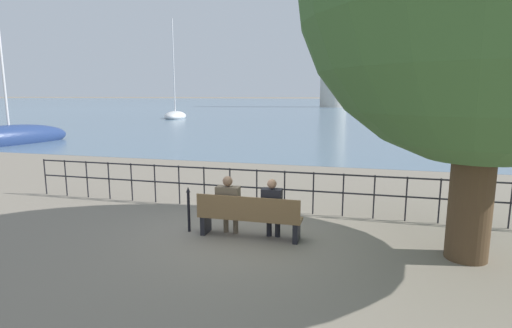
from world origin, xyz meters
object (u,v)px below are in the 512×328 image
Objects in this scene: seated_person_left at (228,203)px; closed_umbrella at (189,207)px; sailboat_1 at (10,138)px; park_bench at (249,217)px; sailboat_2 at (175,116)px; harbor_lighthouse at (335,53)px; sailboat_0 at (415,118)px; seated_person_right at (272,206)px.

closed_umbrella is at bearing -178.46° from seated_person_left.
closed_umbrella is 0.09× the size of sailboat_1.
seated_person_left is (-0.46, 0.08, 0.25)m from park_bench.
seated_person_left is 1.28× the size of closed_umbrella.
sailboat_1 is at bearing -100.75° from sailboat_2.
harbor_lighthouse is (-4.13, 91.17, 11.96)m from seated_person_left.
harbor_lighthouse is at bearing 57.17° from sailboat_2.
sailboat_0 is at bearing -8.68° from sailboat_2.
seated_person_left is 0.10× the size of sailboat_2.
sailboat_1 is (-17.92, 11.50, -0.07)m from park_bench.
closed_umbrella is at bearing -84.28° from sailboat_0.
sailboat_2 is (-20.91, 38.48, -0.35)m from seated_person_right.
sailboat_2 is at bearing -154.11° from sailboat_0.
seated_person_right reaches higher than park_bench.
sailboat_0 is at bearing 77.23° from closed_umbrella.
seated_person_right is 21.64m from sailboat_1.
seated_person_right is (0.93, 0.00, -0.01)m from seated_person_left.
park_bench is 0.53m from seated_person_left.
seated_person_left is 0.12× the size of sailboat_1.
seated_person_left reaches higher than seated_person_right.
sailboat_2 reaches higher than closed_umbrella.
seated_person_left is 43.36m from sailboat_2.
sailboat_0 is 0.62× the size of sailboat_2.
harbor_lighthouse is at bearing 92.59° from seated_person_left.
seated_person_right is at bearing -86.83° from harbor_lighthouse.
sailboat_1 reaches higher than closed_umbrella.
sailboat_1 is at bearing 148.16° from seated_person_right.
sailboat_1 is at bearing 145.37° from closed_umbrella.
sailboat_1 is (-26.15, -30.79, 0.13)m from sailboat_0.
seated_person_left is at bearing -179.82° from seated_person_right.
sailboat_0 is 40.39m from sailboat_1.
sailboat_1 is at bearing 146.81° from seated_person_left.
sailboat_0 is at bearing -75.33° from harbor_lighthouse.
harbor_lighthouse reaches higher than sailboat_2.
harbor_lighthouse is at bearing 92.04° from closed_umbrella.
sailboat_0 is (9.57, 42.23, -0.30)m from closed_umbrella.
park_bench is at bearing -2.27° from closed_umbrella.
park_bench is 1.71× the size of seated_person_right.
harbor_lighthouse is at bearing 93.17° from seated_person_right.
closed_umbrella is at bearing -79.71° from sailboat_2.
sailboat_2 is at bearing 116.38° from closed_umbrella.
park_bench is 1.35m from closed_umbrella.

